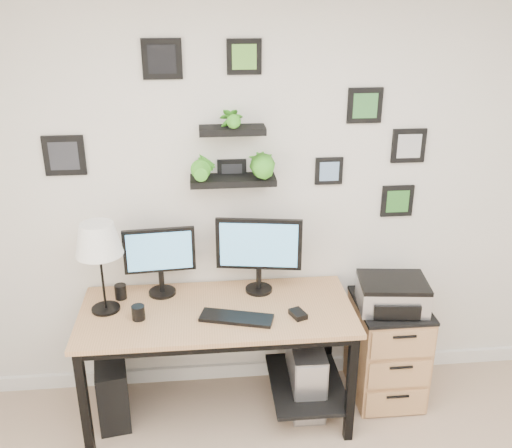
{
  "coord_description": "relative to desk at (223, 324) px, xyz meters",
  "views": [
    {
      "loc": [
        -0.48,
        -1.27,
        2.48
      ],
      "look_at": [
        -0.17,
        1.83,
        1.2
      ],
      "focal_mm": 40.0,
      "sensor_mm": 36.0,
      "label": 1
    }
  ],
  "objects": [
    {
      "name": "room",
      "position": [
        0.39,
        0.32,
        -0.58
      ],
      "size": [
        4.0,
        4.0,
        4.0
      ],
      "color": "tan",
      "rests_on": "ground"
    },
    {
      "name": "monitor_right",
      "position": [
        0.23,
        0.16,
        0.41
      ],
      "size": [
        0.52,
        0.19,
        0.48
      ],
      "color": "black",
      "rests_on": "desk"
    },
    {
      "name": "pc_tower_black",
      "position": [
        -0.69,
        0.01,
        -0.42
      ],
      "size": [
        0.25,
        0.43,
        0.41
      ],
      "primitive_type": "cube",
      "rotation": [
        0.0,
        0.0,
        0.16
      ],
      "color": "black",
      "rests_on": "ground"
    },
    {
      "name": "mouse",
      "position": [
        0.42,
        -0.16,
        0.14
      ],
      "size": [
        0.1,
        0.12,
        0.03
      ],
      "primitive_type": "cube",
      "rotation": [
        0.0,
        0.0,
        0.36
      ],
      "color": "black",
      "rests_on": "desk"
    },
    {
      "name": "pen_cup",
      "position": [
        -0.61,
        0.15,
        0.17
      ],
      "size": [
        0.07,
        0.07,
        0.09
      ],
      "primitive_type": "cylinder",
      "color": "black",
      "rests_on": "desk"
    },
    {
      "name": "desk",
      "position": [
        0.0,
        0.0,
        0.0
      ],
      "size": [
        1.6,
        0.7,
        0.75
      ],
      "color": "tan",
      "rests_on": "ground"
    },
    {
      "name": "file_cabinet",
      "position": [
        1.05,
        0.06,
        -0.29
      ],
      "size": [
        0.43,
        0.53,
        0.67
      ],
      "color": "tan",
      "rests_on": "ground"
    },
    {
      "name": "pc_tower_grey",
      "position": [
        0.51,
        0.0,
        -0.4
      ],
      "size": [
        0.21,
        0.46,
        0.45
      ],
      "color": "gray",
      "rests_on": "ground"
    },
    {
      "name": "mug",
      "position": [
        -0.48,
        -0.1,
        0.17
      ],
      "size": [
        0.07,
        0.07,
        0.08
      ],
      "primitive_type": "cylinder",
      "color": "black",
      "rests_on": "desk"
    },
    {
      "name": "wall_decor",
      "position": [
        0.15,
        0.26,
        1.03
      ],
      "size": [
        2.26,
        0.18,
        1.09
      ],
      "color": "black",
      "rests_on": "ground"
    },
    {
      "name": "keyboard",
      "position": [
        0.07,
        -0.16,
        0.13
      ],
      "size": [
        0.43,
        0.24,
        0.02
      ],
      "primitive_type": "cube",
      "rotation": [
        0.0,
        0.0,
        -0.28
      ],
      "color": "black",
      "rests_on": "desk"
    },
    {
      "name": "monitor_left",
      "position": [
        -0.36,
        0.18,
        0.38
      ],
      "size": [
        0.43,
        0.18,
        0.43
      ],
      "color": "black",
      "rests_on": "desk"
    },
    {
      "name": "printer",
      "position": [
        1.04,
        0.02,
        0.14
      ],
      "size": [
        0.44,
        0.37,
        0.18
      ],
      "color": "silver",
      "rests_on": "file_cabinet"
    },
    {
      "name": "table_lamp",
      "position": [
        -0.68,
        0.03,
        0.56
      ],
      "size": [
        0.27,
        0.27,
        0.55
      ],
      "color": "black",
      "rests_on": "desk"
    }
  ]
}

